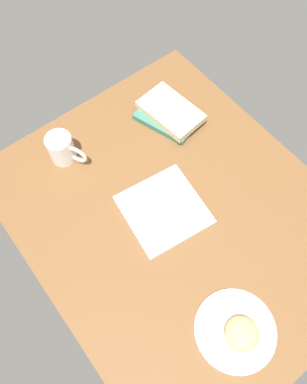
% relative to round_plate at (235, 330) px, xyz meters
% --- Properties ---
extents(dining_table, '(1.10, 0.90, 0.04)m').
position_rel_round_plate_xyz_m(dining_table, '(0.36, -0.10, -0.03)').
color(dining_table, brown).
rests_on(dining_table, ground).
extents(round_plate, '(0.22, 0.22, 0.01)m').
position_rel_round_plate_xyz_m(round_plate, '(0.00, 0.00, 0.00)').
color(round_plate, white).
rests_on(round_plate, dining_table).
extents(scone_pastry, '(0.13, 0.13, 0.05)m').
position_rel_round_plate_xyz_m(scone_pastry, '(-0.02, -0.00, 0.03)').
color(scone_pastry, '#D8B36E').
rests_on(scone_pastry, round_plate).
extents(square_plate, '(0.26, 0.26, 0.02)m').
position_rel_round_plate_xyz_m(square_plate, '(0.40, -0.07, 0.00)').
color(square_plate, white).
rests_on(square_plate, dining_table).
extents(sauce_cup, '(0.05, 0.05, 0.03)m').
position_rel_round_plate_xyz_m(sauce_cup, '(0.41, -0.02, 0.02)').
color(sauce_cup, silver).
rests_on(sauce_cup, square_plate).
extents(breakfast_wrap, '(0.13, 0.12, 0.06)m').
position_rel_round_plate_xyz_m(breakfast_wrap, '(0.38, -0.11, 0.04)').
color(breakfast_wrap, '#F1E1C1').
rests_on(breakfast_wrap, square_plate).
extents(book_stack, '(0.24, 0.19, 0.05)m').
position_rel_round_plate_xyz_m(book_stack, '(0.66, -0.31, 0.02)').
color(book_stack, '#387260').
rests_on(book_stack, dining_table).
extents(coffee_mug, '(0.13, 0.09, 0.10)m').
position_rel_round_plate_xyz_m(coffee_mug, '(0.76, 0.07, 0.05)').
color(coffee_mug, white).
rests_on(coffee_mug, dining_table).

